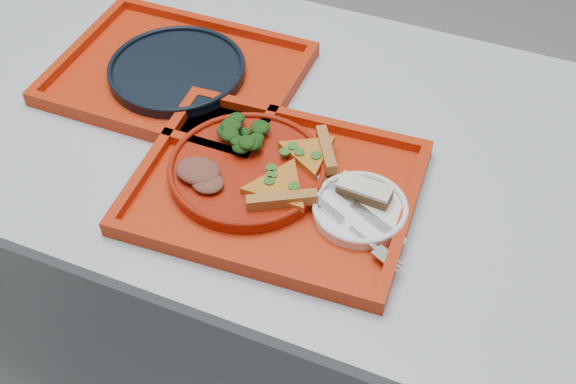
# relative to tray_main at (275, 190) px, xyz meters

# --- Properties ---
(ground) EXTENTS (10.00, 10.00, 0.00)m
(ground) POSITION_rel_tray_main_xyz_m (-0.22, 0.15, -0.76)
(ground) COLOR gray
(ground) RESTS_ON ground
(table) EXTENTS (1.60, 0.80, 0.75)m
(table) POSITION_rel_tray_main_xyz_m (-0.22, 0.15, -0.08)
(table) COLOR #9CA5AF
(table) RESTS_ON ground
(tray_main) EXTENTS (0.47, 0.38, 0.01)m
(tray_main) POSITION_rel_tray_main_xyz_m (0.00, 0.00, 0.00)
(tray_main) COLOR #B02409
(tray_main) RESTS_ON table
(tray_far) EXTENTS (0.45, 0.35, 0.01)m
(tray_far) POSITION_rel_tray_main_xyz_m (-0.29, 0.20, 0.00)
(tray_far) COLOR #B02409
(tray_far) RESTS_ON table
(dinner_plate) EXTENTS (0.26, 0.26, 0.02)m
(dinner_plate) POSITION_rel_tray_main_xyz_m (-0.05, 0.01, 0.02)
(dinner_plate) COLOR maroon
(dinner_plate) RESTS_ON tray_main
(side_plate) EXTENTS (0.15, 0.15, 0.01)m
(side_plate) POSITION_rel_tray_main_xyz_m (0.15, 0.00, 0.01)
(side_plate) COLOR white
(side_plate) RESTS_ON tray_main
(navy_plate) EXTENTS (0.26, 0.26, 0.02)m
(navy_plate) POSITION_rel_tray_main_xyz_m (-0.29, 0.20, 0.01)
(navy_plate) COLOR black
(navy_plate) RESTS_ON tray_far
(pizza_slice_a) EXTENTS (0.16, 0.16, 0.02)m
(pizza_slice_a) POSITION_rel_tray_main_xyz_m (0.01, -0.02, 0.03)
(pizza_slice_a) COLOR orange
(pizza_slice_a) RESTS_ON dinner_plate
(pizza_slice_b) EXTENTS (0.15, 0.14, 0.02)m
(pizza_slice_b) POSITION_rel_tray_main_xyz_m (0.03, 0.07, 0.03)
(pizza_slice_b) COLOR orange
(pizza_slice_b) RESTS_ON dinner_plate
(salad_heap) EXTENTS (0.08, 0.07, 0.04)m
(salad_heap) POSITION_rel_tray_main_xyz_m (-0.09, 0.07, 0.04)
(salad_heap) COLOR black
(salad_heap) RESTS_ON dinner_plate
(meat_portion) EXTENTS (0.08, 0.06, 0.02)m
(meat_portion) POSITION_rel_tray_main_xyz_m (-0.12, -0.04, 0.04)
(meat_portion) COLOR brown
(meat_portion) RESTS_ON dinner_plate
(dessert_bar) EXTENTS (0.09, 0.04, 0.02)m
(dessert_bar) POSITION_rel_tray_main_xyz_m (0.14, 0.03, 0.03)
(dessert_bar) COLOR #52351B
(dessert_bar) RESTS_ON side_plate
(knife) EXTENTS (0.17, 0.09, 0.01)m
(knife) POSITION_rel_tray_main_xyz_m (0.15, -0.00, 0.02)
(knife) COLOR silver
(knife) RESTS_ON side_plate
(fork) EXTENTS (0.18, 0.10, 0.01)m
(fork) POSITION_rel_tray_main_xyz_m (0.14, -0.05, 0.02)
(fork) COLOR silver
(fork) RESTS_ON side_plate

